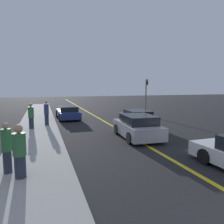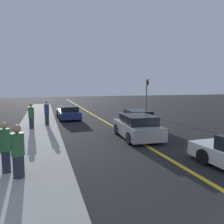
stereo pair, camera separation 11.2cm
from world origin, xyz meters
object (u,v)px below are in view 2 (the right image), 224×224
at_px(pedestrian_near_curb, 18,151).
at_px(pedestrian_mid_group, 5,148).
at_px(car_parked_left_lot, 68,112).
at_px(pedestrian_by_sign, 47,113).
at_px(traffic_light, 147,93).
at_px(car_ahead_center, 137,127).
at_px(pedestrian_far_standing, 31,116).
at_px(car_far_distant, 137,118).

bearing_deg(pedestrian_near_curb, pedestrian_mid_group, 128.79).
distance_m(car_parked_left_lot, pedestrian_by_sign, 4.06).
xyz_separation_m(pedestrian_by_sign, traffic_light, (9.77, 3.36, 1.23)).
distance_m(car_ahead_center, pedestrian_mid_group, 7.37).
bearing_deg(pedestrian_by_sign, car_ahead_center, -46.41).
distance_m(car_ahead_center, pedestrian_near_curb, 7.29).
relative_size(pedestrian_far_standing, pedestrian_by_sign, 0.96).
xyz_separation_m(car_ahead_center, pedestrian_near_curb, (-5.95, -4.20, 0.32)).
distance_m(pedestrian_near_curb, traffic_light, 16.75).
distance_m(car_far_distant, pedestrian_by_sign, 6.69).
distance_m(car_parked_left_lot, pedestrian_near_curb, 13.28).
bearing_deg(pedestrian_mid_group, car_far_distant, 41.74).
bearing_deg(car_ahead_center, car_parked_left_lot, 111.97).
bearing_deg(car_far_distant, car_parked_left_lot, 132.37).
relative_size(pedestrian_near_curb, pedestrian_far_standing, 0.99).
distance_m(pedestrian_by_sign, traffic_light, 10.40).
height_order(car_ahead_center, car_far_distant, car_ahead_center).
height_order(car_far_distant, pedestrian_near_curb, pedestrian_near_curb).
bearing_deg(pedestrian_mid_group, car_parked_left_lot, 74.80).
bearing_deg(traffic_light, pedestrian_mid_group, -132.53).
distance_m(car_far_distant, pedestrian_mid_group, 10.54).
relative_size(car_parked_left_lot, traffic_light, 1.18).
relative_size(pedestrian_mid_group, pedestrian_by_sign, 0.94).
height_order(pedestrian_near_curb, pedestrian_mid_group, pedestrian_near_curb).
xyz_separation_m(car_far_distant, traffic_light, (3.35, 5.21, 1.66)).
distance_m(car_ahead_center, pedestrian_far_standing, 7.28).
bearing_deg(pedestrian_by_sign, pedestrian_far_standing, -134.26).
xyz_separation_m(car_far_distant, pedestrian_near_curb, (-7.42, -7.56, 0.37)).
height_order(pedestrian_near_curb, pedestrian_far_standing, pedestrian_far_standing).
bearing_deg(car_ahead_center, pedestrian_mid_group, -147.32).
relative_size(car_ahead_center, pedestrian_by_sign, 2.24).
relative_size(pedestrian_far_standing, traffic_light, 0.47).
height_order(pedestrian_near_curb, traffic_light, traffic_light).
relative_size(car_parked_left_lot, pedestrian_far_standing, 2.50).
bearing_deg(pedestrian_by_sign, pedestrian_near_curb, -96.07).
distance_m(car_ahead_center, pedestrian_by_sign, 7.19).
height_order(car_parked_left_lot, pedestrian_near_curb, pedestrian_near_curb).
relative_size(car_far_distant, pedestrian_far_standing, 2.31).
bearing_deg(car_ahead_center, pedestrian_by_sign, 136.50).
bearing_deg(pedestrian_near_curb, car_parked_left_lot, 77.25).
height_order(car_far_distant, pedestrian_by_sign, pedestrian_by_sign).
distance_m(pedestrian_mid_group, pedestrian_by_sign, 8.97).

